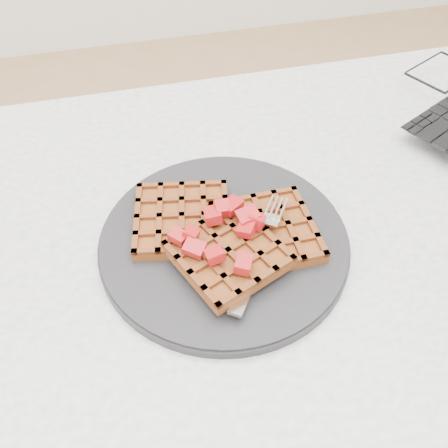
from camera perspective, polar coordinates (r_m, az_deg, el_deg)
The scene contains 5 objects.
table at distance 0.71m, azimuth 6.42°, elevation -8.66°, with size 1.20×0.80×0.75m.
plate at distance 0.62m, azimuth 0.00°, elevation -2.00°, with size 0.31×0.31×0.02m, color black.
waffles at distance 0.60m, azimuth 0.10°, elevation -1.08°, with size 0.22×0.22×0.03m.
strawberry_pile at distance 0.58m, azimuth 0.00°, elevation 0.92°, with size 0.15×0.15×0.02m, color #890004, non-canonical shape.
fork at distance 0.59m, azimuth 4.35°, elevation -3.00°, with size 0.02×0.18×0.02m, color silver, non-canonical shape.
Camera 1 is at (-0.17, -0.36, 1.23)m, focal length 40.00 mm.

